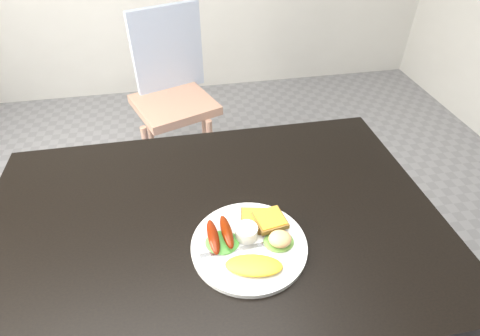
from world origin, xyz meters
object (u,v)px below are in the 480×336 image
at_px(dining_table, 213,223).
at_px(plate, 249,245).
at_px(person, 124,150).
at_px(dining_chair, 174,105).

height_order(dining_table, plate, plate).
xyz_separation_m(person, plate, (0.34, -0.56, 0.08)).
bearing_deg(dining_chair, plate, -103.96).
bearing_deg(dining_table, person, 120.37).
height_order(dining_table, person, person).
distance_m(dining_table, person, 0.52).
bearing_deg(dining_chair, dining_table, -106.99).
xyz_separation_m(dining_table, dining_chair, (-0.08, 1.15, -0.28)).
xyz_separation_m(dining_table, person, (-0.26, 0.45, -0.05)).
bearing_deg(person, dining_chair, -95.40).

